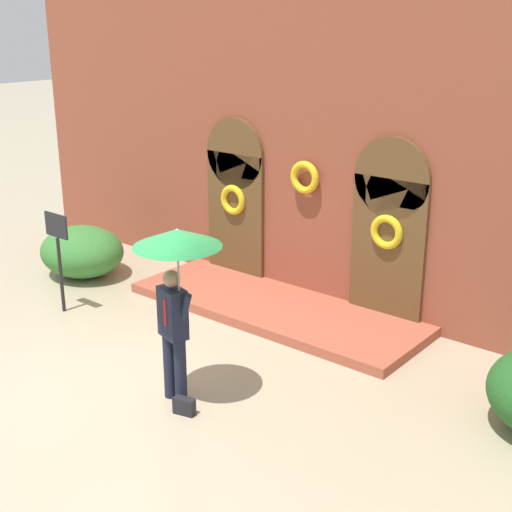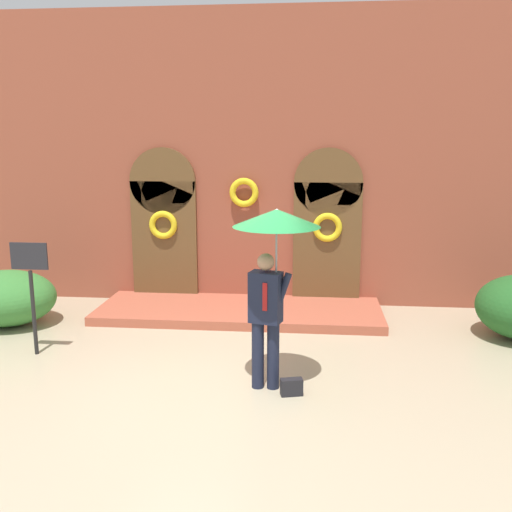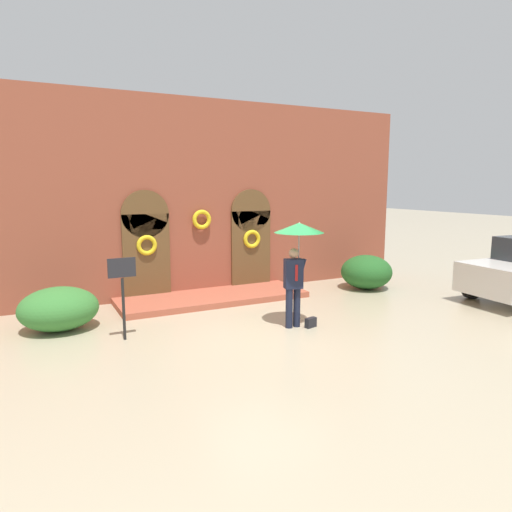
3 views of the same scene
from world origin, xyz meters
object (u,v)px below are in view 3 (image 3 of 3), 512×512
at_px(person_with_umbrella, 298,243).
at_px(sign_post, 123,285).
at_px(handbag, 311,323).
at_px(shrub_left, 59,309).
at_px(shrub_right, 366,272).

relative_size(person_with_umbrella, sign_post, 1.37).
distance_m(person_with_umbrella, handbag, 1.83).
height_order(sign_post, shrub_left, sign_post).
bearing_deg(shrub_left, sign_post, -48.63).
bearing_deg(handbag, shrub_right, 19.81).
relative_size(sign_post, shrub_left, 1.01).
xyz_separation_m(sign_post, shrub_left, (-1.16, 1.32, -0.68)).
relative_size(shrub_left, shrub_right, 1.09).
distance_m(person_with_umbrella, sign_post, 3.83).
height_order(handbag, shrub_left, shrub_left).
bearing_deg(sign_post, shrub_left, 131.37).
bearing_deg(person_with_umbrella, shrub_left, 155.78).
bearing_deg(shrub_left, handbag, -25.02).
height_order(person_with_umbrella, shrub_left, person_with_umbrella).
bearing_deg(shrub_right, sign_post, -169.08).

